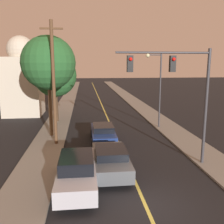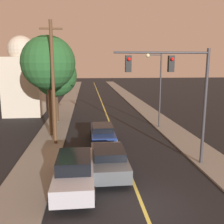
# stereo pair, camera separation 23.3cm
# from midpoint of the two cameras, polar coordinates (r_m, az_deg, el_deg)

# --- Properties ---
(ground_plane) EXTENTS (200.00, 200.00, 0.00)m
(ground_plane) POSITION_cam_midpoint_polar(r_m,az_deg,el_deg) (11.56, 7.61, -20.55)
(ground_plane) COLOR black
(road_surface) EXTENTS (8.25, 80.00, 0.01)m
(road_surface) POSITION_cam_midpoint_polar(r_m,az_deg,el_deg) (46.04, -2.69, 3.39)
(road_surface) COLOR black
(road_surface) RESTS_ON ground
(sidewalk_left) EXTENTS (2.50, 80.00, 0.12)m
(sidewalk_left) POSITION_cam_midpoint_polar(r_m,az_deg,el_deg) (46.06, -9.39, 3.33)
(sidewalk_left) COLOR gray
(sidewalk_left) RESTS_ON ground
(sidewalk_right) EXTENTS (2.50, 80.00, 0.12)m
(sidewalk_right) POSITION_cam_midpoint_polar(r_m,az_deg,el_deg) (46.62, 3.94, 3.54)
(sidewalk_right) COLOR gray
(sidewalk_right) RESTS_ON ground
(car_near_lane_front) EXTENTS (2.01, 4.59, 1.50)m
(car_near_lane_front) POSITION_cam_midpoint_polar(r_m,az_deg,el_deg) (14.08, -0.24, -10.81)
(car_near_lane_front) COLOR #474C51
(car_near_lane_front) RESTS_ON ground
(car_near_lane_second) EXTENTS (1.87, 4.85, 1.42)m
(car_near_lane_second) POSITION_cam_midpoint_polar(r_m,az_deg,el_deg) (19.51, -1.85, -4.80)
(car_near_lane_second) COLOR navy
(car_near_lane_second) RESTS_ON ground
(car_outer_lane_front) EXTENTS (1.93, 5.15, 1.72)m
(car_outer_lane_front) POSITION_cam_midpoint_polar(r_m,az_deg,el_deg) (12.68, -8.01, -13.08)
(car_outer_lane_front) COLOR #A5A8B2
(car_outer_lane_front) RESTS_ON ground
(traffic_signal_mast) EXTENTS (5.43, 0.42, 6.77)m
(traffic_signal_mast) POSITION_cam_midpoint_polar(r_m,az_deg,el_deg) (14.69, 15.29, 6.43)
(traffic_signal_mast) COLOR #333338
(traffic_signal_mast) RESTS_ON ground
(streetlamp_right) EXTENTS (1.51, 0.36, 6.86)m
(streetlamp_right) POSITION_cam_midpoint_polar(r_m,az_deg,el_deg) (23.51, 10.51, 7.05)
(streetlamp_right) COLOR #333338
(streetlamp_right) RESTS_ON ground
(utility_pole_left) EXTENTS (1.60, 0.24, 8.93)m
(utility_pole_left) POSITION_cam_midpoint_polar(r_m,az_deg,el_deg) (18.61, -12.97, 6.72)
(utility_pole_left) COLOR #513823
(utility_pole_left) RESTS_ON ground
(tree_left_near) EXTENTS (4.33, 4.33, 8.16)m
(tree_left_near) POSITION_cam_midpoint_polar(r_m,az_deg,el_deg) (20.95, -14.04, 10.80)
(tree_left_near) COLOR #4C3823
(tree_left_near) RESTS_ON ground
(tree_left_far) EXTENTS (4.35, 4.35, 6.93)m
(tree_left_far) POSITION_cam_midpoint_polar(r_m,az_deg,el_deg) (26.30, -12.56, 8.13)
(tree_left_far) COLOR #3D2B1C
(tree_left_far) RESTS_ON ground
(domed_building_left) EXTENTS (4.24, 4.24, 9.23)m
(domed_building_left) POSITION_cam_midpoint_polar(r_m,az_deg,el_deg) (31.45, -19.36, 7.10)
(domed_building_left) COLOR #BCB29E
(domed_building_left) RESTS_ON ground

